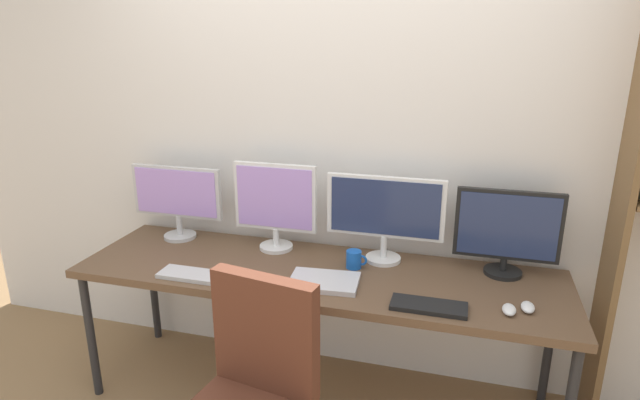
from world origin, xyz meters
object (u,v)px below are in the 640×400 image
(desk, at_px, (317,279))
(laptop_closed, at_px, (324,281))
(keyboard_right, at_px, (429,306))
(mouse_right_side, at_px, (509,310))
(monitor_far_right, at_px, (507,230))
(mouse_left_side, at_px, (528,307))
(monitor_center_right, at_px, (385,212))
(monitor_center_left, at_px, (275,203))
(coffee_mug, at_px, (354,259))
(monitor_far_left, at_px, (177,197))
(keyboard_left, at_px, (192,275))

(desk, distance_m, laptop_closed, 0.16)
(keyboard_right, height_order, mouse_right_side, mouse_right_side)
(desk, bearing_deg, keyboard_right, -22.33)
(keyboard_right, bearing_deg, monitor_far_right, 54.31)
(mouse_left_side, bearing_deg, monitor_center_right, 152.52)
(laptop_closed, bearing_deg, keyboard_right, -16.53)
(mouse_right_side, bearing_deg, mouse_left_side, 29.37)
(desk, distance_m, mouse_left_side, 0.97)
(mouse_left_side, bearing_deg, desk, 171.94)
(monitor_center_left, height_order, coffee_mug, monitor_center_left)
(desk, distance_m, keyboard_right, 0.61)
(desk, xyz_separation_m, mouse_right_side, (0.89, -0.18, 0.06))
(mouse_right_side, bearing_deg, desk, 168.54)
(monitor_far_left, bearing_deg, monitor_center_right, 0.00)
(keyboard_right, relative_size, laptop_closed, 1.01)
(monitor_far_right, xyz_separation_m, keyboard_right, (-0.32, -0.44, -0.22))
(keyboard_left, height_order, keyboard_right, same)
(monitor_center_right, bearing_deg, mouse_right_side, -33.43)
(mouse_right_side, xyz_separation_m, coffee_mug, (-0.72, 0.26, 0.03))
(monitor_far_right, bearing_deg, mouse_right_side, -88.77)
(monitor_center_right, height_order, mouse_left_side, monitor_center_right)
(monitor_far_left, relative_size, coffee_mug, 5.02)
(mouse_right_side, xyz_separation_m, laptop_closed, (-0.82, 0.05, -0.00))
(monitor_center_left, distance_m, keyboard_left, 0.57)
(keyboard_left, height_order, coffee_mug, coffee_mug)
(mouse_left_side, relative_size, coffee_mug, 0.91)
(monitor_far_left, relative_size, mouse_left_side, 5.54)
(monitor_far_right, distance_m, laptop_closed, 0.90)
(monitor_center_right, xyz_separation_m, keyboard_left, (-0.85, -0.44, -0.25))
(keyboard_left, relative_size, keyboard_right, 1.00)
(monitor_far_right, relative_size, keyboard_left, 1.51)
(monitor_far_left, height_order, coffee_mug, monitor_far_left)
(monitor_center_right, distance_m, keyboard_right, 0.57)
(monitor_far_left, relative_size, keyboard_left, 1.65)
(desk, xyz_separation_m, monitor_far_left, (-0.88, 0.21, 0.29))
(monitor_far_right, xyz_separation_m, keyboard_left, (-1.44, -0.44, -0.22))
(desk, height_order, monitor_far_right, monitor_far_right)
(keyboard_right, xyz_separation_m, mouse_left_side, (0.40, 0.09, 0.01))
(mouse_left_side, bearing_deg, keyboard_right, -166.92)
(monitor_far_left, height_order, monitor_center_left, monitor_center_left)
(keyboard_right, bearing_deg, monitor_far_left, 162.90)
(desk, height_order, coffee_mug, coffee_mug)
(coffee_mug, bearing_deg, laptop_closed, -114.84)
(mouse_left_side, distance_m, coffee_mug, 0.82)
(desk, height_order, mouse_right_side, mouse_right_side)
(monitor_far_right, bearing_deg, keyboard_right, -125.69)
(mouse_left_side, bearing_deg, laptop_closed, 179.54)
(desk, height_order, keyboard_left, keyboard_left)
(coffee_mug, bearing_deg, mouse_right_side, -19.97)
(desk, relative_size, monitor_center_right, 4.04)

